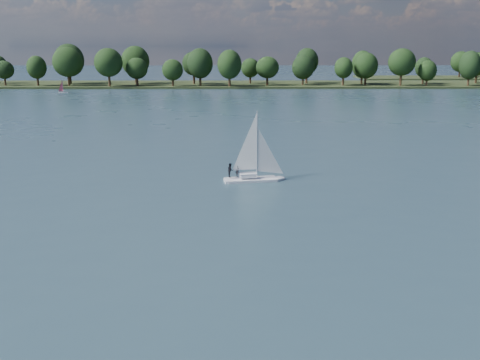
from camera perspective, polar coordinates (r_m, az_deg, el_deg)
ground at (r=115.64m, az=5.82°, el=6.14°), size 700.00×700.00×0.00m
far_shore at (r=226.76m, az=2.77°, el=10.07°), size 660.00×40.00×1.50m
sailboat at (r=63.93m, az=1.19°, el=2.02°), size 6.98×3.02×8.89m
dinghy_pink at (r=198.52m, az=-18.35°, el=9.14°), size 3.27×2.32×4.86m
treeline at (r=222.00m, az=-0.55°, el=12.11°), size 562.52×74.01×18.67m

